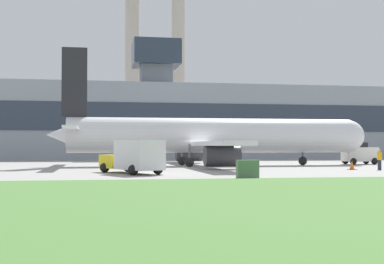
{
  "coord_description": "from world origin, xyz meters",
  "views": [
    {
      "loc": [
        -9.07,
        -47.6,
        1.9
      ],
      "look_at": [
        -0.14,
        2.91,
        3.26
      ],
      "focal_mm": 50.0,
      "sensor_mm": 36.0,
      "label": 1
    }
  ],
  "objects_px": {
    "ground_crew_person": "(379,159)",
    "baggage_truck": "(134,157)",
    "airplane": "(209,136)",
    "pushback_tug": "(360,155)"
  },
  "relations": [
    {
      "from": "ground_crew_person",
      "to": "baggage_truck",
      "type": "bearing_deg",
      "value": -172.29
    },
    {
      "from": "airplane",
      "to": "pushback_tug",
      "type": "xyz_separation_m",
      "value": [
        16.35,
        1.26,
        -1.82
      ]
    },
    {
      "from": "pushback_tug",
      "to": "baggage_truck",
      "type": "bearing_deg",
      "value": -148.6
    },
    {
      "from": "baggage_truck",
      "to": "ground_crew_person",
      "type": "distance_m",
      "value": 19.98
    },
    {
      "from": "airplane",
      "to": "pushback_tug",
      "type": "distance_m",
      "value": 16.5
    },
    {
      "from": "ground_crew_person",
      "to": "pushback_tug",
      "type": "bearing_deg",
      "value": 69.12
    },
    {
      "from": "airplane",
      "to": "baggage_truck",
      "type": "height_order",
      "value": "airplane"
    },
    {
      "from": "baggage_truck",
      "to": "ground_crew_person",
      "type": "height_order",
      "value": "baggage_truck"
    },
    {
      "from": "airplane",
      "to": "pushback_tug",
      "type": "bearing_deg",
      "value": 4.42
    },
    {
      "from": "pushback_tug",
      "to": "ground_crew_person",
      "type": "bearing_deg",
      "value": -110.88
    }
  ]
}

